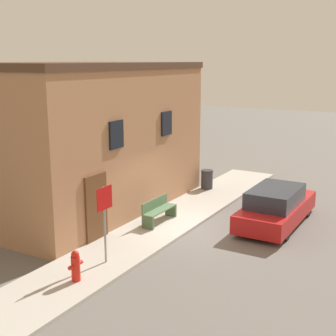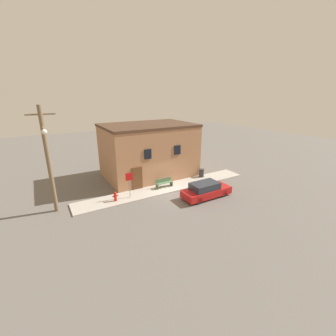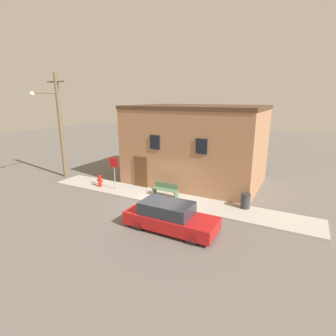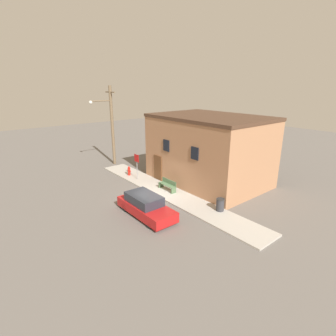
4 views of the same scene
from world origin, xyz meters
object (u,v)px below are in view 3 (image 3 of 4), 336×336
(utility_pole, at_px, (59,124))
(bench, at_px, (165,190))
(stop_sign, at_px, (114,167))
(fire_hydrant, at_px, (100,181))
(trash_bin, at_px, (245,201))
(parked_car, at_px, (170,217))

(utility_pole, bearing_deg, bench, -1.40)
(stop_sign, height_order, utility_pole, utility_pole)
(fire_hydrant, xyz_separation_m, stop_sign, (1.29, 0.03, 1.11))
(fire_hydrant, bearing_deg, bench, 5.89)
(stop_sign, relative_size, utility_pole, 0.28)
(bench, xyz_separation_m, trash_bin, (4.80, 0.44, -0.01))
(trash_bin, bearing_deg, parked_car, -124.15)
(bench, xyz_separation_m, utility_pole, (-9.17, 0.22, 3.62))
(stop_sign, xyz_separation_m, parked_car, (5.69, -3.03, -0.98))
(fire_hydrant, relative_size, bench, 0.51)
(trash_bin, relative_size, parked_car, 0.19)
(fire_hydrant, distance_m, stop_sign, 1.70)
(fire_hydrant, bearing_deg, utility_pole, 170.47)
(bench, bearing_deg, utility_pole, 178.60)
(fire_hydrant, xyz_separation_m, bench, (4.85, 0.50, 0.01))
(fire_hydrant, distance_m, utility_pole, 5.69)
(stop_sign, bearing_deg, trash_bin, 6.20)
(stop_sign, distance_m, parked_car, 6.52)
(bench, relative_size, trash_bin, 1.96)
(stop_sign, bearing_deg, fire_hydrant, -178.63)
(trash_bin, bearing_deg, stop_sign, -173.80)
(bench, distance_m, utility_pole, 9.86)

